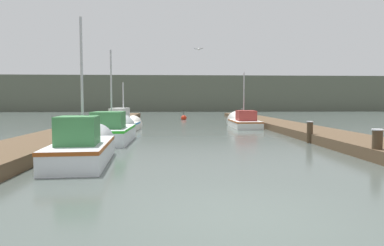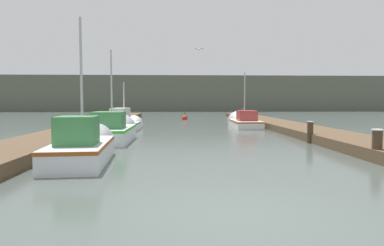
{
  "view_description": "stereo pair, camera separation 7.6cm",
  "coord_description": "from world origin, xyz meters",
  "px_view_note": "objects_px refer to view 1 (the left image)",
  "views": [
    {
      "loc": [
        -1.03,
        -5.49,
        1.93
      ],
      "look_at": [
        -0.28,
        8.84,
        0.98
      ],
      "focal_mm": 32.0,
      "sensor_mm": 36.0,
      "label": 1
    },
    {
      "loc": [
        -0.95,
        -5.49,
        1.93
      ],
      "look_at": [
        -0.28,
        8.84,
        0.98
      ],
      "focal_mm": 32.0,
      "sensor_mm": 36.0,
      "label": 2
    }
  ],
  "objects_px": {
    "fishing_boat_1": "(113,131)",
    "mooring_piling_0": "(377,146)",
    "fishing_boat_0": "(84,146)",
    "mooring_piling_3": "(119,118)",
    "channel_buoy": "(184,118)",
    "fishing_boat_2": "(124,125)",
    "fishing_boat_3": "(243,122)",
    "seagull_lead": "(199,49)",
    "mooring_piling_1": "(310,132)",
    "mooring_piling_2": "(242,115)"
  },
  "relations": [
    {
      "from": "mooring_piling_0",
      "to": "mooring_piling_1",
      "type": "distance_m",
      "value": 4.87
    },
    {
      "from": "fishing_boat_0",
      "to": "channel_buoy",
      "type": "relative_size",
      "value": 4.59
    },
    {
      "from": "mooring_piling_1",
      "to": "channel_buoy",
      "type": "bearing_deg",
      "value": 104.97
    },
    {
      "from": "mooring_piling_1",
      "to": "mooring_piling_2",
      "type": "height_order",
      "value": "mooring_piling_2"
    },
    {
      "from": "fishing_boat_2",
      "to": "fishing_boat_3",
      "type": "relative_size",
      "value": 1.21
    },
    {
      "from": "seagull_lead",
      "to": "fishing_boat_0",
      "type": "bearing_deg",
      "value": -104.85
    },
    {
      "from": "mooring_piling_0",
      "to": "mooring_piling_2",
      "type": "relative_size",
      "value": 0.9
    },
    {
      "from": "mooring_piling_0",
      "to": "seagull_lead",
      "type": "distance_m",
      "value": 12.78
    },
    {
      "from": "fishing_boat_3",
      "to": "mooring_piling_3",
      "type": "relative_size",
      "value": 4.17
    },
    {
      "from": "fishing_boat_2",
      "to": "mooring_piling_1",
      "type": "height_order",
      "value": "fishing_boat_2"
    },
    {
      "from": "channel_buoy",
      "to": "mooring_piling_3",
      "type": "bearing_deg",
      "value": -119.34
    },
    {
      "from": "fishing_boat_1",
      "to": "fishing_boat_3",
      "type": "distance_m",
      "value": 11.52
    },
    {
      "from": "channel_buoy",
      "to": "mooring_piling_0",
      "type": "bearing_deg",
      "value": -77.54
    },
    {
      "from": "fishing_boat_0",
      "to": "mooring_piling_2",
      "type": "distance_m",
      "value": 22.27
    },
    {
      "from": "fishing_boat_1",
      "to": "mooring_piling_3",
      "type": "xyz_separation_m",
      "value": [
        -1.13,
        9.12,
        0.14
      ]
    },
    {
      "from": "mooring_piling_0",
      "to": "mooring_piling_3",
      "type": "bearing_deg",
      "value": 124.2
    },
    {
      "from": "mooring_piling_1",
      "to": "fishing_boat_1",
      "type": "bearing_deg",
      "value": 171.93
    },
    {
      "from": "fishing_boat_0",
      "to": "mooring_piling_3",
      "type": "height_order",
      "value": "fishing_boat_0"
    },
    {
      "from": "fishing_boat_0",
      "to": "mooring_piling_1",
      "type": "height_order",
      "value": "fishing_boat_0"
    },
    {
      "from": "mooring_piling_1",
      "to": "mooring_piling_0",
      "type": "bearing_deg",
      "value": -87.94
    },
    {
      "from": "fishing_boat_1",
      "to": "mooring_piling_0",
      "type": "relative_size",
      "value": 4.67
    },
    {
      "from": "fishing_boat_1",
      "to": "mooring_piling_0",
      "type": "distance_m",
      "value": 11.1
    },
    {
      "from": "fishing_boat_0",
      "to": "mooring_piling_0",
      "type": "bearing_deg",
      "value": -8.84
    },
    {
      "from": "mooring_piling_1",
      "to": "seagull_lead",
      "type": "xyz_separation_m",
      "value": [
        -4.63,
        6.07,
        4.57
      ]
    },
    {
      "from": "fishing_boat_0",
      "to": "seagull_lead",
      "type": "bearing_deg",
      "value": 62.45
    },
    {
      "from": "mooring_piling_0",
      "to": "mooring_piling_1",
      "type": "height_order",
      "value": "mooring_piling_0"
    },
    {
      "from": "fishing_boat_3",
      "to": "mooring_piling_0",
      "type": "xyz_separation_m",
      "value": [
        1.31,
        -14.5,
        0.15
      ]
    },
    {
      "from": "fishing_boat_2",
      "to": "mooring_piling_0",
      "type": "height_order",
      "value": "fishing_boat_2"
    },
    {
      "from": "channel_buoy",
      "to": "seagull_lead",
      "type": "height_order",
      "value": "seagull_lead"
    },
    {
      "from": "fishing_boat_3",
      "to": "channel_buoy",
      "type": "distance_m",
      "value": 10.52
    },
    {
      "from": "fishing_boat_1",
      "to": "mooring_piling_2",
      "type": "relative_size",
      "value": 4.18
    },
    {
      "from": "fishing_boat_0",
      "to": "channel_buoy",
      "type": "xyz_separation_m",
      "value": [
        3.83,
        23.5,
        -0.3
      ]
    },
    {
      "from": "mooring_piling_0",
      "to": "channel_buoy",
      "type": "height_order",
      "value": "mooring_piling_0"
    },
    {
      "from": "mooring_piling_0",
      "to": "fishing_boat_3",
      "type": "bearing_deg",
      "value": 95.16
    },
    {
      "from": "fishing_boat_0",
      "to": "mooring_piling_0",
      "type": "relative_size",
      "value": 4.71
    },
    {
      "from": "fishing_boat_1",
      "to": "fishing_boat_3",
      "type": "bearing_deg",
      "value": 46.26
    },
    {
      "from": "fishing_boat_3",
      "to": "mooring_piling_3",
      "type": "distance_m",
      "value": 9.1
    },
    {
      "from": "fishing_boat_2",
      "to": "mooring_piling_2",
      "type": "xyz_separation_m",
      "value": [
        9.37,
        10.06,
        0.15
      ]
    },
    {
      "from": "channel_buoy",
      "to": "seagull_lead",
      "type": "relative_size",
      "value": 1.92
    },
    {
      "from": "mooring_piling_1",
      "to": "mooring_piling_2",
      "type": "bearing_deg",
      "value": 89.47
    },
    {
      "from": "fishing_boat_2",
      "to": "mooring_piling_0",
      "type": "relative_size",
      "value": 5.96
    },
    {
      "from": "fishing_boat_2",
      "to": "seagull_lead",
      "type": "xyz_separation_m",
      "value": [
        4.58,
        -0.02,
        4.64
      ]
    },
    {
      "from": "fishing_boat_3",
      "to": "fishing_boat_2",
      "type": "bearing_deg",
      "value": -155.89
    },
    {
      "from": "fishing_boat_0",
      "to": "mooring_piling_0",
      "type": "height_order",
      "value": "fishing_boat_0"
    },
    {
      "from": "fishing_boat_0",
      "to": "channel_buoy",
      "type": "height_order",
      "value": "fishing_boat_0"
    },
    {
      "from": "fishing_boat_0",
      "to": "fishing_boat_1",
      "type": "distance_m",
      "value": 5.43
    },
    {
      "from": "fishing_boat_2",
      "to": "mooring_piling_2",
      "type": "bearing_deg",
      "value": 50.77
    },
    {
      "from": "mooring_piling_0",
      "to": "mooring_piling_1",
      "type": "relative_size",
      "value": 1.05
    },
    {
      "from": "fishing_boat_1",
      "to": "fishing_boat_0",
      "type": "bearing_deg",
      "value": -89.55
    },
    {
      "from": "fishing_boat_0",
      "to": "mooring_piling_3",
      "type": "relative_size",
      "value": 3.97
    }
  ]
}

